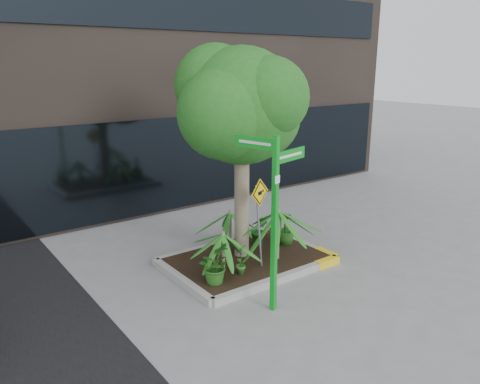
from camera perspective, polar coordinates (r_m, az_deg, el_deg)
ground at (r=9.81m, az=0.96°, el=-9.59°), size 80.00×80.00×0.00m
planter at (r=10.09m, az=1.06°, el=-8.21°), size 3.35×2.36×0.15m
tree at (r=9.46m, az=0.16°, el=10.41°), size 3.03×2.69×4.55m
palm_front at (r=9.69m, az=4.71°, el=-2.38°), size 1.25×1.25×1.39m
palm_left at (r=9.20m, az=-2.09°, el=-5.15°), size 0.92×0.92×1.03m
palm_back at (r=10.53m, az=-1.22°, el=-2.53°), size 0.90×0.90×1.01m
shrub_a at (r=8.86m, az=-3.22°, el=-8.92°), size 0.87×0.87×0.70m
shrub_b at (r=10.73m, az=5.64°, el=-4.35°), size 0.57×0.57×0.76m
shrub_c at (r=9.21m, az=0.09°, el=-8.17°), size 0.45×0.45×0.62m
shrub_d at (r=10.64m, az=2.40°, el=-4.62°), size 0.54×0.54×0.70m
street_sign_post at (r=7.76m, az=4.17°, el=-1.53°), size 1.04×0.89×3.06m
cattle_sign at (r=9.27m, az=2.38°, el=-1.91°), size 0.54×0.21×1.83m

